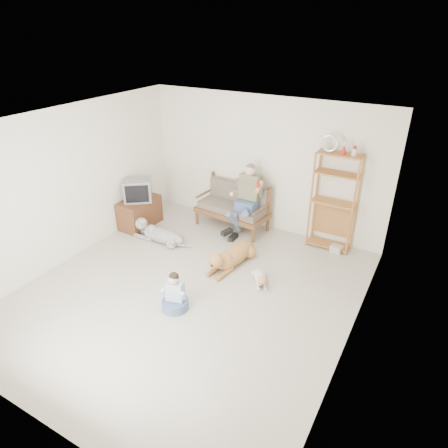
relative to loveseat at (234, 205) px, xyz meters
The scene contains 17 objects.
floor 2.49m from the loveseat, 78.59° to the right, with size 5.50×5.50×0.00m, color silver.
ceiling 3.30m from the loveseat, 78.59° to the right, with size 5.50×5.50×0.00m, color silver.
wall_back 1.05m from the loveseat, 36.17° to the left, with size 5.00×5.00×0.00m, color white.
wall_front 5.24m from the loveseat, 84.63° to the right, with size 5.00×5.00×0.00m, color white.
wall_left 3.25m from the loveseat, 130.08° to the right, with size 5.50×5.50×0.00m, color white.
wall_right 3.92m from the loveseat, 38.77° to the right, with size 5.50×5.50×0.00m, color white.
loveseat is the anchor object (origin of this frame).
man 0.46m from the loveseat, 34.84° to the right, with size 0.55×0.79×1.28m.
etagere 2.06m from the loveseat, ahead, with size 0.83×0.36×2.17m.
book_stack 2.25m from the loveseat, ahead, with size 0.21×0.15×0.13m, color silver.
tv_stand 1.99m from the loveseat, 151.36° to the right, with size 0.52×0.91×0.60m.
crt_tv 2.00m from the loveseat, 150.45° to the right, with size 0.70×0.68×0.45m.
wall_outlet 0.86m from the loveseat, 156.16° to the left, with size 0.12×0.02×0.08m, color silver.
golden_retriever 1.56m from the loveseat, 63.15° to the right, with size 0.48×1.45×0.44m.
shaggy_dog 1.67m from the loveseat, 127.55° to the right, with size 1.38×0.34×0.41m.
terrier 2.16m from the loveseat, 49.33° to the right, with size 0.42×0.57×0.25m.
child 2.88m from the loveseat, 79.56° to the right, with size 0.41×0.41×0.64m.
Camera 1 is at (3.07, -4.28, 3.96)m, focal length 32.00 mm.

